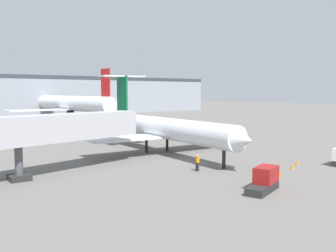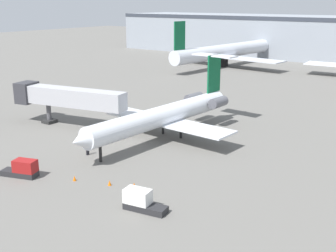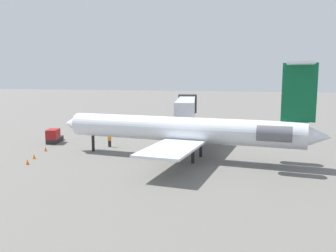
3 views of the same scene
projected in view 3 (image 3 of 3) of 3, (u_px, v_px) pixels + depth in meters
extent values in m
cube|color=#66635E|center=(144.00, 155.00, 40.43)|extent=(400.00, 400.00, 0.10)
cylinder|color=silver|center=(180.00, 129.00, 37.83)|extent=(4.17, 26.33, 2.70)
cone|color=silver|center=(73.00, 123.00, 42.61)|extent=(2.69, 2.34, 2.57)
cone|color=silver|center=(318.00, 137.00, 33.03)|extent=(2.44, 2.72, 2.30)
cube|color=silver|center=(172.00, 148.00, 32.69)|extent=(9.26, 4.90, 0.24)
cube|color=silver|center=(201.00, 132.00, 42.58)|extent=(9.26, 4.90, 0.24)
cylinder|color=#595960|center=(274.00, 134.00, 32.22)|extent=(1.68, 3.28, 1.50)
cylinder|color=#595960|center=(277.00, 127.00, 36.40)|extent=(1.68, 3.28, 1.50)
cube|color=#0C5933|center=(299.00, 93.00, 33.10)|extent=(0.42, 3.21, 5.68)
cube|color=silver|center=(301.00, 64.00, 32.72)|extent=(6.92, 2.78, 0.20)
cylinder|color=black|center=(93.00, 143.00, 41.97)|extent=(0.36, 0.36, 1.93)
cylinder|color=black|center=(193.00, 154.00, 35.98)|extent=(0.36, 0.36, 1.93)
cylinder|color=black|center=(201.00, 148.00, 38.95)|extent=(0.36, 0.36, 1.93)
cube|color=#ADADB2|center=(186.00, 107.00, 52.41)|extent=(17.72, 6.27, 2.60)
cube|color=#333338|center=(188.00, 103.00, 60.68)|extent=(3.02, 3.64, 3.20)
cylinder|color=#4C4C51|center=(187.00, 122.00, 57.14)|extent=(0.70, 0.70, 3.13)
cube|color=#262626|center=(187.00, 130.00, 57.32)|extent=(1.80, 1.80, 0.50)
cube|color=black|center=(110.00, 144.00, 44.63)|extent=(0.31, 0.37, 0.85)
cube|color=orange|center=(109.00, 138.00, 44.53)|extent=(0.35, 0.45, 0.60)
sphere|color=tan|center=(109.00, 135.00, 44.47)|extent=(0.24, 0.24, 0.24)
cube|color=#262628|center=(55.00, 140.00, 48.19)|extent=(4.24, 2.66, 0.60)
cube|color=maroon|center=(53.00, 134.00, 47.27)|extent=(2.73, 2.12, 1.30)
cone|color=orange|center=(34.00, 156.00, 38.04)|extent=(0.36, 0.36, 0.55)
cone|color=orange|center=(45.00, 149.00, 42.02)|extent=(0.36, 0.36, 0.55)
cone|color=orange|center=(27.00, 162.00, 35.48)|extent=(0.36, 0.36, 0.55)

